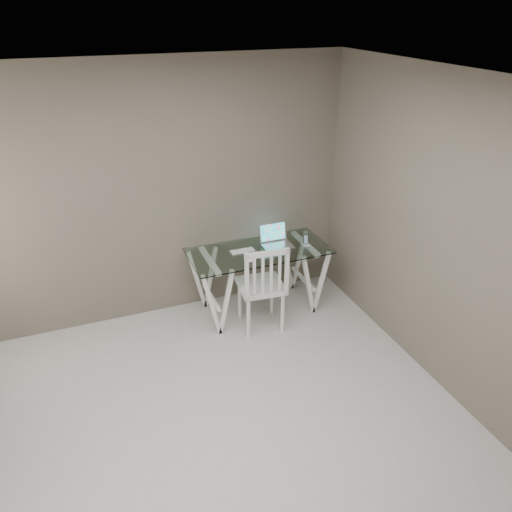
{
  "coord_description": "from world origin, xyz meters",
  "views": [
    {
      "loc": [
        -0.85,
        -2.57,
        3.15
      ],
      "look_at": [
        0.77,
        1.55,
        0.85
      ],
      "focal_mm": 35.0,
      "sensor_mm": 36.0,
      "label": 1
    }
  ],
  "objects": [
    {
      "name": "keyboard",
      "position": [
        0.74,
        1.89,
        0.75
      ],
      "size": [
        0.27,
        0.12,
        0.01
      ],
      "primitive_type": "cube",
      "color": "silver",
      "rests_on": "desk"
    },
    {
      "name": "chair",
      "position": [
        0.82,
        1.48,
        0.55
      ],
      "size": [
        0.5,
        0.5,
        0.99
      ],
      "rotation": [
        0.0,
        0.0,
        -0.1
      ],
      "color": "white",
      "rests_on": "ground"
    },
    {
      "name": "desk",
      "position": [
        0.92,
        1.85,
        0.38
      ],
      "size": [
        1.5,
        0.7,
        0.75
      ],
      "color": "silver",
      "rests_on": "ground"
    },
    {
      "name": "room",
      "position": [
        -0.06,
        0.02,
        1.72
      ],
      "size": [
        4.5,
        4.52,
        2.71
      ],
      "color": "#B2B0AB",
      "rests_on": "ground"
    },
    {
      "name": "phone_dock",
      "position": [
        1.44,
        1.78,
        0.78
      ],
      "size": [
        0.07,
        0.07,
        0.12
      ],
      "color": "white",
      "rests_on": "desk"
    },
    {
      "name": "mouse",
      "position": [
        0.74,
        1.64,
        0.76
      ],
      "size": [
        0.12,
        0.07,
        0.04
      ],
      "primitive_type": "ellipsoid",
      "color": "white",
      "rests_on": "desk"
    },
    {
      "name": "laptop",
      "position": [
        1.14,
        1.91,
        0.8
      ],
      "size": [
        0.32,
        0.27,
        0.22
      ],
      "color": "silver",
      "rests_on": "desk"
    }
  ]
}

